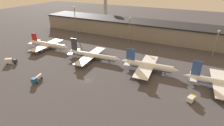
{
  "coord_description": "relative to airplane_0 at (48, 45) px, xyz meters",
  "views": [
    {
      "loc": [
        51.54,
        -70.15,
        52.34
      ],
      "look_at": [
        7.96,
        15.86,
        6.0
      ],
      "focal_mm": 28.0,
      "sensor_mm": 36.0,
      "label": 1
    }
  ],
  "objects": [
    {
      "name": "ground",
      "position": [
        57.72,
        -27.76,
        -3.37
      ],
      "size": [
        600.0,
        600.0,
        0.0
      ],
      "primitive_type": "plane",
      "color": "#423F44"
    },
    {
      "name": "terminal_building",
      "position": [
        57.72,
        68.11,
        4.39
      ],
      "size": [
        217.79,
        29.84,
        15.44
      ],
      "color": "gray",
      "rests_on": "ground"
    },
    {
      "name": "airplane_0",
      "position": [
        0.0,
        0.0,
        0.0
      ],
      "size": [
        41.02,
        32.12,
        11.62
      ],
      "rotation": [
        0.0,
        0.0,
        0.07
      ],
      "color": "silver",
      "rests_on": "ground"
    },
    {
      "name": "airplane_1",
      "position": [
        44.55,
        -1.71,
        -0.26
      ],
      "size": [
        43.25,
        35.53,
        13.95
      ],
      "rotation": [
        0.0,
        0.0,
        0.07
      ],
      "color": "silver",
      "rests_on": "ground"
    },
    {
      "name": "airplane_2",
      "position": [
        85.39,
        -0.93,
        0.24
      ],
      "size": [
        37.05,
        34.75,
        13.19
      ],
      "rotation": [
        0.0,
        0.0,
        0.07
      ],
      "color": "white",
      "rests_on": "ground"
    },
    {
      "name": "airplane_3",
      "position": [
        125.84,
        -1.69,
        -0.26
      ],
      "size": [
        40.78,
        32.54,
        13.41
      ],
      "rotation": [
        0.0,
        0.0,
        0.07
      ],
      "color": "white",
      "rests_on": "ground"
    },
    {
      "name": "service_vehicle_0",
      "position": [
        -1.17,
        -33.06,
        -1.23
      ],
      "size": [
        7.32,
        5.73,
        3.91
      ],
      "rotation": [
        0.0,
        0.0,
        0.57
      ],
      "color": "#282D38",
      "rests_on": "ground"
    },
    {
      "name": "service_vehicle_1",
      "position": [
        112.39,
        -21.65,
        -1.67
      ],
      "size": [
        4.09,
        5.72,
        3.05
      ],
      "rotation": [
        0.0,
        0.0,
        1.24
      ],
      "color": "gold",
      "rests_on": "ground"
    },
    {
      "name": "service_vehicle_2",
      "position": [
        33.01,
        -41.28,
        -1.53
      ],
      "size": [
        4.13,
        8.11,
        3.38
      ],
      "rotation": [
        0.0,
        0.0,
        -1.33
      ],
      "color": "#195199",
      "rests_on": "ground"
    },
    {
      "name": "lamp_post_0",
      "position": [
        -5.7,
        45.69,
        14.15
      ],
      "size": [
        1.8,
        1.8,
        27.96
      ],
      "color": "slate",
      "rests_on": "ground"
    },
    {
      "name": "lamp_post_1",
      "position": [
        54.01,
        45.69,
        11.26
      ],
      "size": [
        1.8,
        1.8,
        22.71
      ],
      "color": "slate",
      "rests_on": "ground"
    },
    {
      "name": "lamp_post_2",
      "position": [
        122.37,
        45.69,
        9.6
      ],
      "size": [
        1.8,
        1.8,
        19.77
      ],
      "color": "slate",
      "rests_on": "ground"
    },
    {
      "name": "control_tower",
      "position": [
        -9.82,
        117.42,
        22.28
      ],
      "size": [
        9.0,
        9.0,
        44.24
      ],
      "color": "#99999E",
      "rests_on": "ground"
    }
  ]
}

